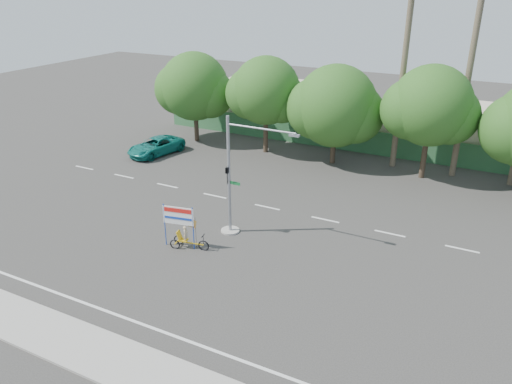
% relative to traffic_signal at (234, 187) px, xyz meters
% --- Properties ---
extents(ground, '(120.00, 120.00, 0.00)m').
position_rel_traffic_signal_xyz_m(ground, '(2.20, -3.98, -2.92)').
color(ground, '#33302D').
rests_on(ground, ground).
extents(sidewalk_near, '(50.00, 2.40, 0.12)m').
position_rel_traffic_signal_xyz_m(sidewalk_near, '(2.20, -11.48, -2.86)').
color(sidewalk_near, gray).
rests_on(sidewalk_near, ground).
extents(fence, '(38.00, 0.08, 2.00)m').
position_rel_traffic_signal_xyz_m(fence, '(2.20, 17.52, -1.92)').
color(fence, '#336B3D').
rests_on(fence, ground).
extents(building_left, '(12.00, 8.00, 4.00)m').
position_rel_traffic_signal_xyz_m(building_left, '(-7.80, 22.02, -0.92)').
color(building_left, beige).
rests_on(building_left, ground).
extents(building_right, '(14.00, 8.00, 3.60)m').
position_rel_traffic_signal_xyz_m(building_right, '(10.20, 22.02, -1.12)').
color(building_right, beige).
rests_on(building_right, ground).
extents(tree_far_left, '(7.14, 6.00, 7.96)m').
position_rel_traffic_signal_xyz_m(tree_far_left, '(-11.85, 14.02, 1.84)').
color(tree_far_left, '#473828').
rests_on(tree_far_left, ground).
extents(tree_left, '(6.66, 5.60, 8.07)m').
position_rel_traffic_signal_xyz_m(tree_left, '(-4.85, 14.02, 2.14)').
color(tree_left, '#473828').
rests_on(tree_left, ground).
extents(tree_center, '(7.62, 6.40, 7.85)m').
position_rel_traffic_signal_xyz_m(tree_center, '(1.14, 14.02, 1.55)').
color(tree_center, '#473828').
rests_on(tree_center, ground).
extents(tree_right, '(6.90, 5.80, 8.36)m').
position_rel_traffic_signal_xyz_m(tree_right, '(8.15, 14.02, 2.32)').
color(tree_right, '#473828').
rests_on(tree_right, ground).
extents(palm_tall, '(3.73, 3.79, 17.45)m').
position_rel_traffic_signal_xyz_m(palm_tall, '(10.20, 15.52, 7.55)').
color(palm_tall, '#70604C').
rests_on(palm_tall, ground).
extents(palm_short, '(3.73, 3.79, 14.45)m').
position_rel_traffic_signal_xyz_m(palm_short, '(5.70, 15.52, 5.94)').
color(palm_short, '#70604C').
rests_on(palm_short, ground).
extents(traffic_signal, '(4.72, 1.10, 7.00)m').
position_rel_traffic_signal_xyz_m(traffic_signal, '(0.00, 0.00, 0.00)').
color(traffic_signal, gray).
rests_on(traffic_signal, ground).
extents(trike_billboard, '(2.58, 0.86, 2.57)m').
position_rel_traffic_signal_xyz_m(trike_billboard, '(-1.64, -2.80, -1.89)').
color(trike_billboard, black).
rests_on(trike_billboard, ground).
extents(pickup_truck, '(3.37, 5.46, 1.41)m').
position_rel_traffic_signal_xyz_m(pickup_truck, '(-12.76, 9.25, -2.21)').
color(pickup_truck, '#107064').
rests_on(pickup_truck, ground).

